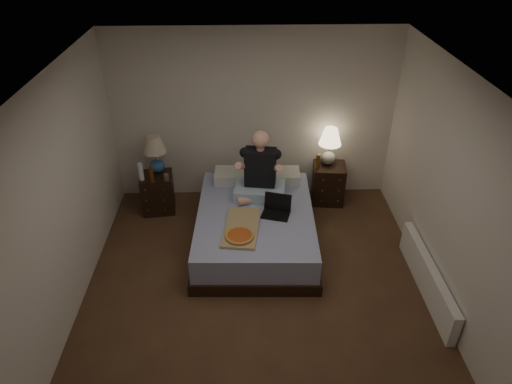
{
  "coord_description": "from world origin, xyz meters",
  "views": [
    {
      "loc": [
        -0.14,
        -3.75,
        3.83
      ],
      "look_at": [
        0.0,
        0.9,
        0.85
      ],
      "focal_mm": 32.0,
      "sensor_mm": 36.0,
      "label": 1
    }
  ],
  "objects_px": {
    "nightstand_left": "(158,193)",
    "beer_bottle_right": "(318,162)",
    "beer_bottle_left": "(152,175)",
    "nightstand_right": "(328,183)",
    "pizza_box": "(240,236)",
    "radiator": "(427,278)",
    "laptop": "(276,207)",
    "water_bottle": "(141,172)",
    "soda_can": "(166,177)",
    "lamp_left": "(156,154)",
    "person": "(260,166)",
    "bed": "(255,227)",
    "lamp_right": "(330,147)"
  },
  "relations": [
    {
      "from": "bed",
      "to": "radiator",
      "type": "xyz_separation_m",
      "value": [
        1.94,
        -0.96,
        -0.04
      ]
    },
    {
      "from": "lamp_right",
      "to": "beer_bottle_left",
      "type": "distance_m",
      "value": 2.52
    },
    {
      "from": "nightstand_left",
      "to": "water_bottle",
      "type": "relative_size",
      "value": 2.31
    },
    {
      "from": "nightstand_right",
      "to": "person",
      "type": "distance_m",
      "value": 1.37
    },
    {
      "from": "beer_bottle_right",
      "to": "bed",
      "type": "bearing_deg",
      "value": -135.92
    },
    {
      "from": "laptop",
      "to": "lamp_left",
      "type": "bearing_deg",
      "value": 164.37
    },
    {
      "from": "beer_bottle_left",
      "to": "lamp_right",
      "type": "bearing_deg",
      "value": 9.22
    },
    {
      "from": "beer_bottle_left",
      "to": "person",
      "type": "distance_m",
      "value": 1.51
    },
    {
      "from": "nightstand_left",
      "to": "beer_bottle_left",
      "type": "distance_m",
      "value": 0.44
    },
    {
      "from": "water_bottle",
      "to": "laptop",
      "type": "relative_size",
      "value": 0.74
    },
    {
      "from": "lamp_right",
      "to": "water_bottle",
      "type": "height_order",
      "value": "lamp_right"
    },
    {
      "from": "nightstand_right",
      "to": "laptop",
      "type": "height_order",
      "value": "laptop"
    },
    {
      "from": "lamp_left",
      "to": "person",
      "type": "xyz_separation_m",
      "value": [
        1.43,
        -0.54,
        0.1
      ]
    },
    {
      "from": "laptop",
      "to": "pizza_box",
      "type": "xyz_separation_m",
      "value": [
        -0.45,
        -0.47,
        -0.08
      ]
    },
    {
      "from": "beer_bottle_right",
      "to": "pizza_box",
      "type": "height_order",
      "value": "beer_bottle_right"
    },
    {
      "from": "beer_bottle_left",
      "to": "beer_bottle_right",
      "type": "height_order",
      "value": "beer_bottle_right"
    },
    {
      "from": "water_bottle",
      "to": "person",
      "type": "xyz_separation_m",
      "value": [
        1.62,
        -0.33,
        0.25
      ]
    },
    {
      "from": "bed",
      "to": "nightstand_right",
      "type": "height_order",
      "value": "nightstand_right"
    },
    {
      "from": "lamp_right",
      "to": "person",
      "type": "height_order",
      "value": "person"
    },
    {
      "from": "nightstand_right",
      "to": "lamp_left",
      "type": "distance_m",
      "value": 2.53
    },
    {
      "from": "nightstand_right",
      "to": "soda_can",
      "type": "distance_m",
      "value": 2.35
    },
    {
      "from": "lamp_right",
      "to": "water_bottle",
      "type": "xyz_separation_m",
      "value": [
        -2.63,
        -0.34,
        -0.17
      ]
    },
    {
      "from": "lamp_left",
      "to": "beer_bottle_left",
      "type": "distance_m",
      "value": 0.32
    },
    {
      "from": "bed",
      "to": "beer_bottle_left",
      "type": "relative_size",
      "value": 8.52
    },
    {
      "from": "beer_bottle_right",
      "to": "person",
      "type": "xyz_separation_m",
      "value": [
        -0.85,
        -0.54,
        0.25
      ]
    },
    {
      "from": "lamp_left",
      "to": "pizza_box",
      "type": "height_order",
      "value": "lamp_left"
    },
    {
      "from": "water_bottle",
      "to": "beer_bottle_left",
      "type": "distance_m",
      "value": 0.17
    },
    {
      "from": "bed",
      "to": "nightstand_right",
      "type": "relative_size",
      "value": 3.3
    },
    {
      "from": "nightstand_left",
      "to": "beer_bottle_right",
      "type": "xyz_separation_m",
      "value": [
        2.3,
        0.09,
        0.42
      ]
    },
    {
      "from": "beer_bottle_left",
      "to": "laptop",
      "type": "bearing_deg",
      "value": -23.47
    },
    {
      "from": "radiator",
      "to": "beer_bottle_left",
      "type": "bearing_deg",
      "value": 154.49
    },
    {
      "from": "bed",
      "to": "pizza_box",
      "type": "relative_size",
      "value": 2.58
    },
    {
      "from": "water_bottle",
      "to": "person",
      "type": "bearing_deg",
      "value": -11.65
    },
    {
      "from": "lamp_right",
      "to": "radiator",
      "type": "bearing_deg",
      "value": -66.95
    },
    {
      "from": "nightstand_right",
      "to": "beer_bottle_left",
      "type": "relative_size",
      "value": 2.58
    },
    {
      "from": "nightstand_left",
      "to": "soda_can",
      "type": "relative_size",
      "value": 5.78
    },
    {
      "from": "laptop",
      "to": "person",
      "type": "bearing_deg",
      "value": 128.3
    },
    {
      "from": "pizza_box",
      "to": "radiator",
      "type": "bearing_deg",
      "value": -3.31
    },
    {
      "from": "water_bottle",
      "to": "radiator",
      "type": "height_order",
      "value": "water_bottle"
    },
    {
      "from": "soda_can",
      "to": "radiator",
      "type": "xyz_separation_m",
      "value": [
        3.14,
        -1.62,
        -0.43
      ]
    },
    {
      "from": "beer_bottle_left",
      "to": "nightstand_left",
      "type": "bearing_deg",
      "value": 85.77
    },
    {
      "from": "bed",
      "to": "radiator",
      "type": "relative_size",
      "value": 1.22
    },
    {
      "from": "lamp_left",
      "to": "pizza_box",
      "type": "bearing_deg",
      "value": -51.4
    },
    {
      "from": "bed",
      "to": "lamp_left",
      "type": "height_order",
      "value": "lamp_left"
    },
    {
      "from": "water_bottle",
      "to": "nightstand_left",
      "type": "bearing_deg",
      "value": 33.37
    },
    {
      "from": "nightstand_right",
      "to": "laptop",
      "type": "distance_m",
      "value": 1.39
    },
    {
      "from": "lamp_left",
      "to": "lamp_right",
      "type": "distance_m",
      "value": 2.45
    },
    {
      "from": "nightstand_left",
      "to": "radiator",
      "type": "distance_m",
      "value": 3.75
    },
    {
      "from": "pizza_box",
      "to": "person",
      "type": "bearing_deg",
      "value": 80.9
    },
    {
      "from": "lamp_right",
      "to": "soda_can",
      "type": "relative_size",
      "value": 5.6
    }
  ]
}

